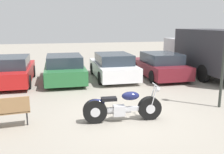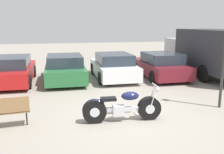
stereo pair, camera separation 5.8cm
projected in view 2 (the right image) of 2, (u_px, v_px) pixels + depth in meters
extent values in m
plane|color=gray|center=(127.00, 116.00, 7.75)|extent=(60.00, 60.00, 0.00)
cylinder|color=black|center=(149.00, 108.00, 7.39)|extent=(0.70, 0.24, 0.69)
cylinder|color=silver|center=(149.00, 108.00, 7.39)|extent=(0.29, 0.23, 0.28)
cylinder|color=black|center=(94.00, 111.00, 7.13)|extent=(0.70, 0.24, 0.69)
cylinder|color=silver|center=(94.00, 111.00, 7.13)|extent=(0.29, 0.23, 0.28)
cube|color=silver|center=(122.00, 109.00, 7.26)|extent=(1.25, 0.17, 0.12)
cube|color=silver|center=(118.00, 111.00, 7.25)|extent=(0.35, 0.26, 0.30)
ellipsoid|color=#191E4C|center=(130.00, 96.00, 7.21)|extent=(0.53, 0.32, 0.25)
cube|color=black|center=(108.00, 99.00, 7.12)|extent=(0.45, 0.26, 0.09)
ellipsoid|color=#191E4C|center=(96.00, 103.00, 7.08)|extent=(0.49, 0.22, 0.20)
cylinder|color=silver|center=(153.00, 98.00, 7.25)|extent=(0.22, 0.05, 0.70)
cylinder|color=silver|center=(151.00, 96.00, 7.42)|extent=(0.22, 0.05, 0.70)
cylinder|color=silver|center=(156.00, 85.00, 7.28)|extent=(0.06, 0.62, 0.03)
sphere|color=silver|center=(157.00, 89.00, 7.31)|extent=(0.15, 0.15, 0.15)
cylinder|color=silver|center=(110.00, 113.00, 7.37)|extent=(1.25, 0.14, 0.08)
cube|color=red|center=(12.00, 73.00, 11.91)|extent=(1.86, 4.12, 0.64)
cube|color=#28333D|center=(10.00, 62.00, 11.55)|extent=(1.63, 2.14, 0.50)
cylinder|color=black|center=(34.00, 71.00, 13.34)|extent=(0.20, 0.61, 0.61)
cylinder|color=black|center=(29.00, 82.00, 10.91)|extent=(0.20, 0.61, 0.61)
cube|color=#286B38|center=(65.00, 71.00, 12.42)|extent=(1.86, 4.12, 0.64)
cube|color=#28333D|center=(65.00, 60.00, 12.06)|extent=(1.63, 2.14, 0.50)
cylinder|color=black|center=(48.00, 71.00, 13.49)|extent=(0.20, 0.61, 0.61)
cylinder|color=black|center=(80.00, 69.00, 13.86)|extent=(0.20, 0.61, 0.61)
cylinder|color=black|center=(46.00, 81.00, 11.05)|extent=(0.20, 0.61, 0.61)
cylinder|color=black|center=(85.00, 79.00, 11.42)|extent=(0.20, 0.61, 0.61)
cube|color=white|center=(113.00, 69.00, 13.02)|extent=(1.86, 4.12, 0.64)
cube|color=#28333D|center=(114.00, 59.00, 12.66)|extent=(1.63, 2.14, 0.50)
cylinder|color=black|center=(93.00, 69.00, 14.09)|extent=(0.20, 0.61, 0.61)
cylinder|color=black|center=(123.00, 67.00, 14.46)|extent=(0.20, 0.61, 0.61)
cylinder|color=black|center=(101.00, 78.00, 11.65)|extent=(0.20, 0.61, 0.61)
cylinder|color=black|center=(136.00, 76.00, 12.02)|extent=(0.20, 0.61, 0.61)
cube|color=maroon|center=(160.00, 68.00, 13.28)|extent=(1.86, 4.12, 0.64)
cube|color=#28333D|center=(162.00, 58.00, 12.92)|extent=(1.63, 2.14, 0.50)
cylinder|color=black|center=(137.00, 68.00, 14.35)|extent=(0.20, 0.61, 0.61)
cylinder|color=black|center=(165.00, 67.00, 14.72)|extent=(0.20, 0.61, 0.61)
cylinder|color=black|center=(153.00, 77.00, 11.91)|extent=(0.20, 0.61, 0.61)
cylinder|color=black|center=(186.00, 75.00, 12.28)|extent=(0.20, 0.61, 0.61)
cube|color=#2D2D33|center=(215.00, 50.00, 12.73)|extent=(2.13, 4.65, 2.05)
cube|color=#B2B2B7|center=(185.00, 50.00, 15.79)|extent=(2.04, 1.63, 1.44)
cylinder|color=black|center=(170.00, 62.00, 15.74)|extent=(0.24, 0.86, 0.86)
cylinder|color=black|center=(198.00, 61.00, 16.16)|extent=(0.24, 0.86, 0.86)
cylinder|color=black|center=(204.00, 74.00, 12.07)|extent=(0.24, 0.86, 0.86)
cube|color=#997047|center=(1.00, 112.00, 6.76)|extent=(1.54, 0.54, 0.05)
cylinder|color=black|center=(27.00, 117.00, 7.00)|extent=(0.04, 0.04, 0.45)
cylinder|color=#2D332D|center=(223.00, 62.00, 8.21)|extent=(0.09, 0.09, 3.10)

